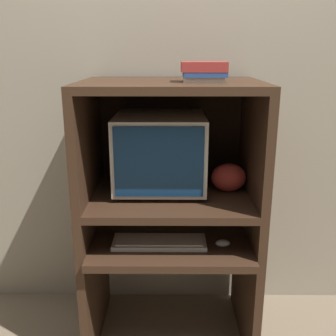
{
  "coord_description": "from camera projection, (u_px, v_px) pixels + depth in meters",
  "views": [
    {
      "loc": [
        -0.0,
        -1.53,
        1.49
      ],
      "look_at": [
        -0.02,
        0.31,
        0.95
      ],
      "focal_mm": 42.0,
      "sensor_mm": 36.0,
      "label": 1
    }
  ],
  "objects": [
    {
      "name": "wall_back",
      "position": [
        171.0,
        88.0,
        2.17
      ],
      "size": [
        6.0,
        0.06,
        2.6
      ],
      "color": "gray",
      "rests_on": "ground_plane"
    },
    {
      "name": "desk_base",
      "position": [
        171.0,
        274.0,
        2.04
      ],
      "size": [
        0.84,
        0.66,
        0.61
      ],
      "color": "#382316",
      "rests_on": "ground_plane"
    },
    {
      "name": "desk_monitor_shelf",
      "position": [
        171.0,
        202.0,
        1.97
      ],
      "size": [
        0.84,
        0.62,
        0.21
      ],
      "color": "#382316",
      "rests_on": "desk_base"
    },
    {
      "name": "hutch_upper",
      "position": [
        171.0,
        120.0,
        1.88
      ],
      "size": [
        0.84,
        0.62,
        0.54
      ],
      "color": "#382316",
      "rests_on": "desk_monitor_shelf"
    },
    {
      "name": "crt_monitor",
      "position": [
        161.0,
        151.0,
        1.96
      ],
      "size": [
        0.44,
        0.44,
        0.38
      ],
      "color": "beige",
      "rests_on": "desk_monitor_shelf"
    },
    {
      "name": "keyboard",
      "position": [
        160.0,
        242.0,
        1.87
      ],
      "size": [
        0.44,
        0.16,
        0.03
      ],
      "color": "beige",
      "rests_on": "desk_base"
    },
    {
      "name": "mouse",
      "position": [
        223.0,
        243.0,
        1.85
      ],
      "size": [
        0.07,
        0.05,
        0.03
      ],
      "color": "#B7B7B7",
      "rests_on": "desk_base"
    },
    {
      "name": "snack_bag",
      "position": [
        229.0,
        177.0,
        1.96
      ],
      "size": [
        0.17,
        0.13,
        0.14
      ],
      "color": "#BC382D",
      "rests_on": "desk_monitor_shelf"
    },
    {
      "name": "book_stack",
      "position": [
        204.0,
        71.0,
        1.73
      ],
      "size": [
        0.2,
        0.15,
        0.09
      ],
      "color": "beige",
      "rests_on": "hutch_upper"
    }
  ]
}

